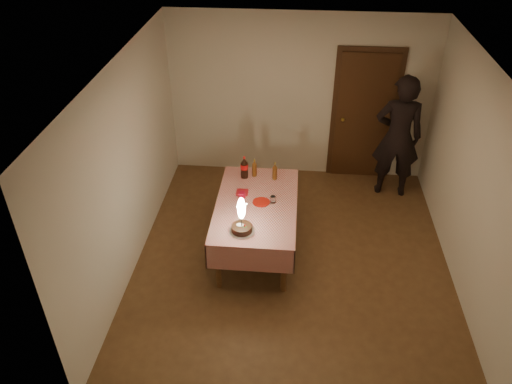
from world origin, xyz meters
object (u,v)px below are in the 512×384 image
birthday_cake (242,222)px  amber_bottle_right (275,172)px  red_plate (261,202)px  cola_bottle (244,167)px  dining_table (256,210)px  clear_cup (273,199)px  amber_bottle_left (254,168)px  photographer (398,137)px  red_cup (242,196)px

birthday_cake → amber_bottle_right: birthday_cake is taller
red_plate → cola_bottle: size_ratio=0.69×
dining_table → clear_cup: (0.21, 0.04, 0.14)m
red_plate → amber_bottle_left: 0.65m
dining_table → birthday_cake: (-0.12, -0.57, 0.24)m
birthday_cake → photographer: bearing=45.8°
dining_table → red_plate: red_plate is taller
birthday_cake → dining_table: bearing=78.0°
clear_cup → amber_bottle_right: (-0.01, 0.55, 0.07)m
dining_table → amber_bottle_left: (-0.08, 0.65, 0.22)m
birthday_cake → amber_bottle_right: size_ratio=1.85×
dining_table → amber_bottle_left: amber_bottle_left is taller
clear_cup → amber_bottle_left: amber_bottle_left is taller
red_cup → cola_bottle: 0.53m
dining_table → photographer: photographer is taller
dining_table → photographer: bearing=38.6°
amber_bottle_left → red_plate: bearing=-77.0°
amber_bottle_right → photographer: 1.99m
photographer → clear_cup: bearing=-139.0°
dining_table → amber_bottle_left: size_ratio=6.75×
birthday_cake → amber_bottle_left: bearing=88.2°
red_plate → red_cup: bearing=168.6°
red_plate → photographer: bearing=39.0°
red_cup → amber_bottle_left: bearing=79.2°
clear_cup → amber_bottle_left: 0.67m
dining_table → red_cup: 0.26m
red_plate → birthday_cake: bearing=-106.8°
amber_bottle_left → photographer: 2.22m
birthday_cake → cola_bottle: (-0.10, 1.17, 0.02)m
cola_bottle → birthday_cake: bearing=-85.3°
cola_bottle → clear_cup: bearing=-53.0°
cola_bottle → amber_bottle_right: cola_bottle is taller
birthday_cake → red_cup: bearing=96.3°
dining_table → red_plate: 0.12m
amber_bottle_left → amber_bottle_right: (0.28, -0.06, 0.00)m
dining_table → amber_bottle_left: bearing=97.3°
red_cup → amber_bottle_left: amber_bottle_left is taller
amber_bottle_right → photographer: photographer is taller
red_cup → amber_bottle_right: (0.39, 0.51, 0.07)m
dining_table → cola_bottle: (-0.22, 0.60, 0.25)m
clear_cup → amber_bottle_left: (-0.29, 0.61, 0.07)m
dining_table → cola_bottle: size_ratio=5.42×
red_plate → clear_cup: bearing=5.2°
cola_bottle → amber_bottle_right: size_ratio=1.25×
amber_bottle_left → photographer: (2.02, 0.90, 0.10)m
red_plate → amber_bottle_left: (-0.14, 0.62, 0.11)m
cola_bottle → amber_bottle_right: bearing=-1.7°
dining_table → cola_bottle: 0.69m
red_plate → photographer: (1.88, 1.52, 0.21)m
clear_cup → amber_bottle_right: bearing=91.0°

